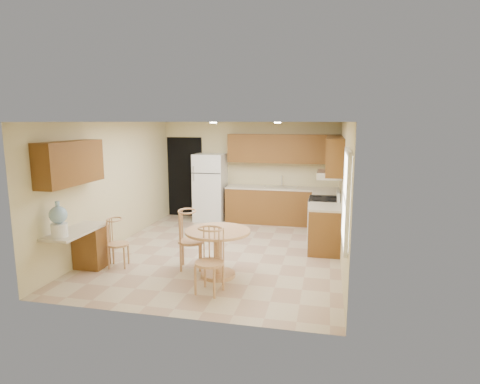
% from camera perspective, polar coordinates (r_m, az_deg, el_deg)
% --- Properties ---
extents(floor, '(5.50, 5.50, 0.00)m').
position_cam_1_polar(floor, '(7.95, -2.55, -8.40)').
color(floor, '#C0AB8B').
rests_on(floor, ground).
extents(ceiling, '(4.50, 5.50, 0.02)m').
position_cam_1_polar(ceiling, '(7.55, -2.70, 9.93)').
color(ceiling, white).
rests_on(ceiling, wall_back).
extents(wall_back, '(4.50, 0.02, 2.50)m').
position_cam_1_polar(wall_back, '(10.30, 1.36, 2.97)').
color(wall_back, '#CFBD8B').
rests_on(wall_back, floor).
extents(wall_front, '(4.50, 0.02, 2.50)m').
position_cam_1_polar(wall_front, '(5.10, -10.69, -4.44)').
color(wall_front, '#CFBD8B').
rests_on(wall_front, floor).
extents(wall_left, '(0.02, 5.50, 2.50)m').
position_cam_1_polar(wall_left, '(8.51, -17.41, 1.04)').
color(wall_left, '#CFBD8B').
rests_on(wall_left, floor).
extents(wall_right, '(0.02, 5.50, 2.50)m').
position_cam_1_polar(wall_right, '(7.40, 14.46, -0.11)').
color(wall_right, '#CFBD8B').
rests_on(wall_right, floor).
extents(doorway, '(0.90, 0.02, 2.10)m').
position_cam_1_polar(doorway, '(10.79, -7.83, 2.13)').
color(doorway, black).
rests_on(doorway, floor).
extents(base_cab_back, '(2.75, 0.60, 0.87)m').
position_cam_1_polar(base_cab_back, '(10.01, 5.93, -2.01)').
color(base_cab_back, brown).
rests_on(base_cab_back, floor).
extents(counter_back, '(2.75, 0.63, 0.04)m').
position_cam_1_polar(counter_back, '(9.93, 5.98, 0.56)').
color(counter_back, beige).
rests_on(counter_back, base_cab_back).
extents(base_cab_right_a, '(0.60, 0.59, 0.87)m').
position_cam_1_polar(base_cab_right_a, '(9.37, 12.06, -3.01)').
color(base_cab_right_a, brown).
rests_on(base_cab_right_a, floor).
extents(counter_right_a, '(0.63, 0.59, 0.04)m').
position_cam_1_polar(counter_right_a, '(9.28, 12.16, -0.27)').
color(counter_right_a, beige).
rests_on(counter_right_a, base_cab_right_a).
extents(base_cab_right_b, '(0.60, 0.80, 0.87)m').
position_cam_1_polar(base_cab_right_b, '(7.96, 11.95, -5.32)').
color(base_cab_right_b, brown).
rests_on(base_cab_right_b, floor).
extents(counter_right_b, '(0.63, 0.80, 0.04)m').
position_cam_1_polar(counter_right_b, '(7.85, 12.07, -2.12)').
color(counter_right_b, beige).
rests_on(counter_right_b, base_cab_right_b).
extents(upper_cab_back, '(2.75, 0.33, 0.70)m').
position_cam_1_polar(upper_cab_back, '(9.95, 6.17, 6.14)').
color(upper_cab_back, brown).
rests_on(upper_cab_back, wall_back).
extents(upper_cab_right, '(0.33, 2.42, 0.70)m').
position_cam_1_polar(upper_cab_right, '(8.52, 13.27, 5.30)').
color(upper_cab_right, brown).
rests_on(upper_cab_right, wall_right).
extents(upper_cab_left, '(0.33, 1.40, 0.70)m').
position_cam_1_polar(upper_cab_left, '(7.01, -22.97, 3.83)').
color(upper_cab_left, brown).
rests_on(upper_cab_left, wall_left).
extents(sink, '(0.78, 0.44, 0.01)m').
position_cam_1_polar(sink, '(9.93, 5.84, 0.69)').
color(sink, silver).
rests_on(sink, counter_back).
extents(range_hood, '(0.50, 0.76, 0.14)m').
position_cam_1_polar(range_hood, '(8.53, 12.59, 2.43)').
color(range_hood, silver).
rests_on(range_hood, upper_cab_right).
extents(desk_pedestal, '(0.48, 0.42, 0.72)m').
position_cam_1_polar(desk_pedestal, '(7.48, -20.42, -7.34)').
color(desk_pedestal, brown).
rests_on(desk_pedestal, floor).
extents(desk_top, '(0.50, 1.20, 0.04)m').
position_cam_1_polar(desk_top, '(7.07, -22.27, -5.15)').
color(desk_top, beige).
rests_on(desk_top, desk_pedestal).
extents(window, '(0.06, 1.12, 1.30)m').
position_cam_1_polar(window, '(5.53, 14.94, -0.83)').
color(window, white).
rests_on(window, wall_right).
extents(can_light_a, '(0.14, 0.14, 0.02)m').
position_cam_1_polar(can_light_a, '(8.84, -3.81, 9.82)').
color(can_light_a, white).
rests_on(can_light_a, ceiling).
extents(can_light_b, '(0.14, 0.14, 0.02)m').
position_cam_1_polar(can_light_b, '(8.55, 5.37, 9.80)').
color(can_light_b, white).
rests_on(can_light_b, ceiling).
extents(refrigerator, '(0.75, 0.73, 1.71)m').
position_cam_1_polar(refrigerator, '(10.25, -4.25, 0.68)').
color(refrigerator, white).
rests_on(refrigerator, floor).
extents(stove, '(0.65, 0.76, 1.09)m').
position_cam_1_polar(stove, '(8.71, 11.86, -3.77)').
color(stove, white).
rests_on(stove, floor).
extents(dining_table, '(1.05, 1.05, 0.78)m').
position_cam_1_polar(dining_table, '(6.57, -3.17, -7.71)').
color(dining_table, tan).
rests_on(dining_table, floor).
extents(chair_table_a, '(0.45, 0.58, 1.01)m').
position_cam_1_polar(chair_table_a, '(6.84, -7.30, -6.12)').
color(chair_table_a, tan).
rests_on(chair_table_a, floor).
extents(chair_table_b, '(0.43, 0.44, 0.97)m').
position_cam_1_polar(chair_table_b, '(5.86, -4.68, -9.14)').
color(chair_table_b, tan).
rests_on(chair_table_b, floor).
extents(chair_desk, '(0.37, 0.48, 0.85)m').
position_cam_1_polar(chair_desk, '(7.24, -17.31, -6.44)').
color(chair_desk, tan).
rests_on(chair_desk, floor).
extents(water_crock, '(0.27, 0.27, 0.55)m').
position_cam_1_polar(water_crock, '(6.69, -24.39, -3.76)').
color(water_crock, white).
rests_on(water_crock, desk_top).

